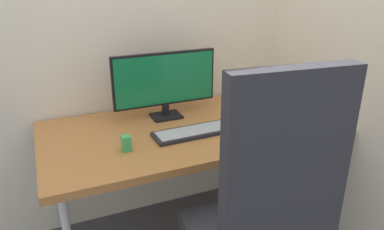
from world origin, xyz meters
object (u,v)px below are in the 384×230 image
(pen_holder, at_px, (248,93))
(notebook, at_px, (287,107))
(keyboard, at_px, (195,132))
(monitor, at_px, (165,81))
(mouse, at_px, (247,115))
(desk_clamp_accessory, at_px, (126,143))
(office_chair, at_px, (262,219))

(pen_holder, relative_size, notebook, 0.78)
(keyboard, bearing_deg, notebook, 9.27)
(monitor, height_order, mouse, monitor)
(mouse, bearing_deg, monitor, 154.49)
(notebook, bearing_deg, desk_clamp_accessory, 179.70)
(notebook, bearing_deg, office_chair, -140.48)
(pen_holder, bearing_deg, keyboard, -146.49)
(monitor, distance_m, pen_holder, 0.62)
(keyboard, height_order, notebook, notebook)
(monitor, xyz_separation_m, pen_holder, (0.59, 0.07, -0.17))
(pen_holder, bearing_deg, office_chair, -117.89)
(keyboard, height_order, pen_holder, pen_holder)
(monitor, bearing_deg, office_chair, -84.88)
(mouse, bearing_deg, office_chair, -115.44)
(keyboard, bearing_deg, mouse, 12.38)
(monitor, relative_size, keyboard, 1.35)
(office_chair, xyz_separation_m, desk_clamp_accessory, (-0.39, 0.57, 0.15))
(office_chair, bearing_deg, keyboard, 91.96)
(mouse, relative_size, pen_holder, 0.53)
(office_chair, relative_size, pen_holder, 7.61)
(notebook, xyz_separation_m, desk_clamp_accessory, (-1.04, -0.16, 0.03))
(pen_holder, xyz_separation_m, desk_clamp_accessory, (-0.91, -0.40, -0.01))
(mouse, bearing_deg, pen_holder, 58.41)
(mouse, relative_size, notebook, 0.42)
(pen_holder, bearing_deg, notebook, -62.08)
(office_chair, height_order, pen_holder, office_chair)
(keyboard, bearing_deg, monitor, 101.78)
(pen_holder, bearing_deg, mouse, -122.23)
(office_chair, bearing_deg, monitor, 95.12)
(notebook, relative_size, desk_clamp_accessory, 2.85)
(monitor, distance_m, desk_clamp_accessory, 0.49)
(keyboard, xyz_separation_m, desk_clamp_accessory, (-0.37, -0.05, 0.03))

